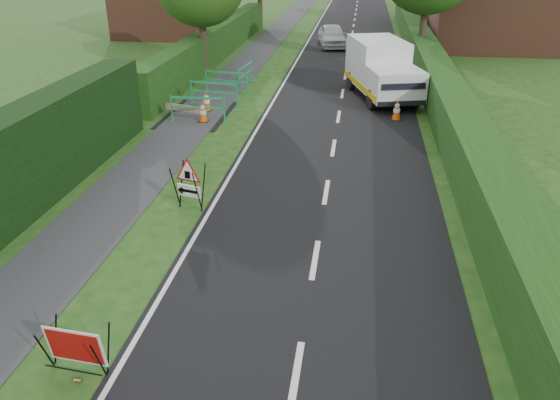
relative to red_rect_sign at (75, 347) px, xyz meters
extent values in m
plane|color=#1A4413|center=(0.96, 2.87, -0.48)|extent=(120.00, 120.00, 0.00)
cube|color=black|center=(3.46, 37.87, -0.47)|extent=(6.00, 90.00, 0.02)
cube|color=#2D2D30|center=(-2.04, 37.87, -0.47)|extent=(2.00, 90.00, 0.02)
cube|color=#14380F|center=(-4.04, 24.87, -0.48)|extent=(1.00, 24.00, 1.80)
cube|color=#14380F|center=(7.46, 18.87, -0.48)|extent=(1.20, 50.00, 1.50)
cube|color=brown|center=(11.96, 30.87, 2.27)|extent=(7.00, 7.00, 5.50)
cylinder|color=#2D2116|center=(-3.64, 20.87, 0.83)|extent=(0.36, 0.36, 2.62)
cylinder|color=#2D2116|center=(7.36, 24.87, 1.01)|extent=(0.36, 0.36, 2.97)
cylinder|color=#2D2116|center=(-3.64, 36.87, 0.92)|extent=(0.36, 0.36, 2.80)
cylinder|color=#2D2116|center=(7.36, 40.87, 0.75)|extent=(0.36, 0.36, 2.45)
cylinder|color=black|center=(-0.48, -0.09, -0.06)|extent=(0.05, 0.29, 0.81)
cylinder|color=black|center=(-0.45, 0.21, -0.06)|extent=(0.05, 0.29, 0.81)
cylinder|color=black|center=(0.46, -0.17, -0.06)|extent=(0.05, 0.29, 0.81)
cylinder|color=black|center=(0.48, 0.13, -0.06)|extent=(0.05, 0.29, 0.81)
cylinder|color=black|center=(-0.01, -0.14, -0.34)|extent=(1.00, 0.11, 0.02)
cube|color=white|center=(0.00, 0.01, 0.02)|extent=(1.00, 0.20, 0.71)
cube|color=#A50B0B|center=(0.00, -0.01, 0.02)|extent=(0.91, 0.18, 0.62)
cylinder|color=black|center=(-0.25, 5.78, 0.13)|extent=(0.12, 0.36, 1.18)
cylinder|color=black|center=(-0.18, 6.07, 0.13)|extent=(0.12, 0.36, 1.18)
cylinder|color=black|center=(0.37, 5.62, 0.13)|extent=(0.12, 0.36, 1.18)
cylinder|color=black|center=(0.44, 5.91, 0.13)|extent=(0.12, 0.36, 1.18)
cube|color=white|center=(0.09, 5.83, 0.05)|extent=(0.64, 0.18, 0.32)
cube|color=black|center=(0.09, 5.81, 0.05)|extent=(0.46, 0.13, 0.07)
cone|color=black|center=(-0.16, 5.87, 0.05)|extent=(0.19, 0.22, 0.19)
cube|color=black|center=(0.09, 5.80, 0.50)|extent=(0.15, 0.05, 0.19)
cube|color=silver|center=(4.88, 18.28, 0.90)|extent=(2.82, 3.65, 1.93)
cube|color=silver|center=(5.56, 15.94, 0.53)|extent=(2.50, 2.55, 1.18)
cube|color=black|center=(5.84, 14.98, 0.82)|extent=(1.75, 0.71, 0.54)
cube|color=yellow|center=(4.17, 17.10, 0.14)|extent=(1.39, 4.75, 0.24)
cube|color=yellow|center=(6.11, 17.66, 0.14)|extent=(1.39, 4.75, 0.24)
cube|color=black|center=(5.83, 14.99, 0.00)|extent=(1.91, 0.66, 0.20)
cylinder|color=black|center=(4.71, 15.64, -0.08)|extent=(0.45, 0.83, 0.80)
cylinder|color=black|center=(6.44, 16.14, -0.08)|extent=(0.45, 0.83, 0.80)
cylinder|color=black|center=(3.81, 18.73, -0.08)|extent=(0.45, 0.83, 0.80)
cylinder|color=black|center=(5.54, 19.23, -0.08)|extent=(0.45, 0.83, 0.80)
cube|color=black|center=(5.64, 14.31, -0.46)|extent=(0.38, 0.38, 0.04)
cone|color=#E65007|center=(5.64, 14.31, -0.06)|extent=(0.32, 0.32, 0.75)
cylinder|color=white|center=(5.64, 14.31, -0.10)|extent=(0.25, 0.25, 0.14)
cylinder|color=white|center=(5.64, 14.31, 0.09)|extent=(0.17, 0.17, 0.10)
cube|color=black|center=(6.34, 16.74, -0.46)|extent=(0.38, 0.38, 0.04)
cone|color=#E65007|center=(6.34, 16.74, -0.06)|extent=(0.32, 0.32, 0.75)
cylinder|color=white|center=(6.34, 16.74, -0.10)|extent=(0.25, 0.25, 0.14)
cylinder|color=white|center=(6.34, 16.74, 0.09)|extent=(0.17, 0.17, 0.10)
cube|color=black|center=(6.38, 18.32, -0.46)|extent=(0.38, 0.38, 0.04)
cone|color=#E65007|center=(6.38, 18.32, -0.06)|extent=(0.32, 0.32, 0.75)
cylinder|color=white|center=(6.38, 18.32, -0.10)|extent=(0.25, 0.25, 0.14)
cylinder|color=white|center=(6.38, 18.32, 0.09)|extent=(0.17, 0.17, 0.10)
cube|color=black|center=(-1.57, 13.04, -0.46)|extent=(0.38, 0.38, 0.04)
cone|color=#E65007|center=(-1.57, 13.04, -0.06)|extent=(0.32, 0.32, 0.75)
cylinder|color=white|center=(-1.57, 13.04, -0.10)|extent=(0.25, 0.25, 0.14)
cylinder|color=white|center=(-1.57, 13.04, 0.09)|extent=(0.17, 0.17, 0.10)
cube|color=black|center=(-1.82, 14.46, -0.46)|extent=(0.38, 0.38, 0.04)
cone|color=#E65007|center=(-1.82, 14.46, -0.06)|extent=(0.32, 0.32, 0.75)
cylinder|color=white|center=(-1.82, 14.46, -0.10)|extent=(0.25, 0.25, 0.14)
cylinder|color=white|center=(-1.82, 14.46, 0.09)|extent=(0.17, 0.17, 0.10)
cube|color=#188746|center=(-2.74, 12.96, 0.02)|extent=(0.05, 0.05, 1.00)
cube|color=#188746|center=(-0.75, 13.06, 0.02)|extent=(0.05, 0.05, 1.00)
cube|color=#188746|center=(-1.75, 13.01, 0.44)|extent=(2.00, 0.15, 0.08)
cube|color=#188746|center=(-1.75, 13.01, 0.07)|extent=(2.00, 0.15, 0.08)
cube|color=#188746|center=(-2.74, 12.96, -0.46)|extent=(0.08, 0.35, 0.04)
cube|color=#188746|center=(-0.75, 13.06, -0.46)|extent=(0.08, 0.35, 0.04)
cube|color=#188746|center=(-2.72, 15.41, 0.02)|extent=(0.05, 0.05, 1.00)
cube|color=#188746|center=(-0.73, 15.22, 0.02)|extent=(0.05, 0.05, 1.00)
cube|color=#188746|center=(-1.72, 15.32, 0.44)|extent=(2.00, 0.25, 0.08)
cube|color=#188746|center=(-1.72, 15.32, 0.07)|extent=(2.00, 0.25, 0.08)
cube|color=#188746|center=(-2.72, 15.41, -0.46)|extent=(0.09, 0.35, 0.04)
cube|color=#188746|center=(-0.73, 15.22, -0.46)|extent=(0.09, 0.35, 0.04)
cube|color=#188746|center=(-2.64, 17.47, 0.02)|extent=(0.06, 0.06, 1.00)
cube|color=#188746|center=(-0.68, 17.08, 0.02)|extent=(0.06, 0.06, 1.00)
cube|color=#188746|center=(-1.66, 17.27, 0.44)|extent=(1.97, 0.45, 0.08)
cube|color=#188746|center=(-1.66, 17.27, 0.07)|extent=(1.97, 0.45, 0.08)
cube|color=#188746|center=(-2.64, 17.47, -0.46)|extent=(0.13, 0.35, 0.04)
cube|color=#188746|center=(-0.68, 17.08, -0.46)|extent=(0.13, 0.35, 0.04)
cube|color=#188746|center=(-1.20, 17.59, 0.02)|extent=(0.06, 0.06, 1.00)
cube|color=#188746|center=(-0.98, 19.58, 0.02)|extent=(0.06, 0.06, 1.00)
cube|color=#188746|center=(-1.09, 18.59, 0.44)|extent=(0.27, 1.99, 0.08)
cube|color=#188746|center=(-1.09, 18.59, 0.07)|extent=(0.27, 1.99, 0.08)
cube|color=#188746|center=(-1.20, 17.59, -0.46)|extent=(0.35, 0.10, 0.04)
cube|color=#188746|center=(-0.98, 19.58, -0.46)|extent=(0.35, 0.10, 0.04)
cube|color=red|center=(-2.42, 13.22, -0.48)|extent=(1.45, 0.46, 0.25)
cylinder|color=#BF7F4C|center=(0.09, -0.23, -0.48)|extent=(0.12, 0.07, 0.07)
imported|color=silver|center=(2.30, 29.51, 0.20)|extent=(2.23, 4.20, 1.36)
camera|label=1|loc=(4.16, -6.17, 5.81)|focal=35.00mm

